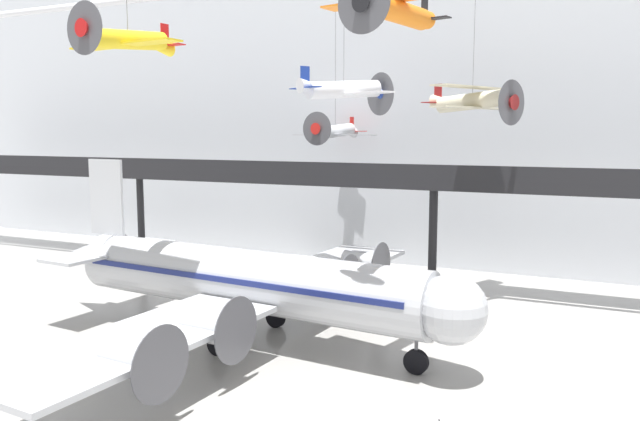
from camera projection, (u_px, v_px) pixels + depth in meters
name	position (u px, v px, depth m)	size (l,w,h in m)	color
ground_plane	(280.00, 414.00, 27.74)	(260.00, 260.00, 0.00)	#9E9B96
hangar_back_wall	(458.00, 108.00, 56.81)	(140.00, 3.00, 29.32)	silver
mezzanine_walkway	(431.00, 185.00, 49.36)	(110.00, 3.20, 10.00)	black
airliner_silver_main	(242.00, 281.00, 37.30)	(29.90, 34.06, 10.65)	#B7BABF
suspended_plane_cream_biplane	(473.00, 101.00, 45.31)	(7.51, 8.56, 10.36)	beige
suspended_plane_yellow_lowwing	(128.00, 40.00, 34.77)	(7.86, 6.42, 6.98)	yellow
suspended_plane_silver_racer	(335.00, 131.00, 56.01)	(8.20, 6.73, 11.84)	silver
suspended_plane_orange_highwing	(397.00, 10.00, 30.19)	(7.96, 6.59, 6.59)	orange
suspended_plane_white_twin	(344.00, 90.00, 41.32)	(7.68, 6.99, 9.70)	silver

